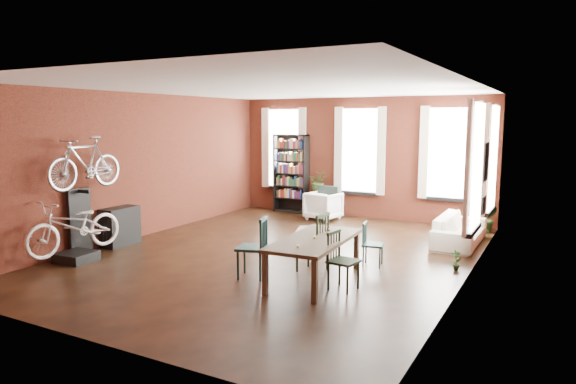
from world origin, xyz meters
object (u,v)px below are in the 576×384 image
Objects in this scene: cream_sofa at (460,225)px; bike_trainer at (76,257)px; dining_table at (315,260)px; dining_chair_a at (252,247)px; dining_chair_c at (344,261)px; dining_chair_d at (373,244)px; white_armchair at (323,204)px; console_table at (120,226)px; bookshelf at (291,173)px; bicycle_floor at (74,202)px; plant_stand at (319,203)px; dining_chair_b at (312,242)px.

cream_sofa is 3.42× the size of bike_trainer.
dining_chair_a reaches higher than dining_table.
cream_sofa is at bearing 130.87° from dining_chair_a.
dining_chair_a is at bearing 147.31° from cream_sofa.
dining_chair_c is 1.46m from dining_chair_d.
white_armchair is 1.01× the size of console_table.
dining_chair_a is at bearing 12.36° from bike_trainer.
dining_table is 6.44m from bookshelf.
white_armchair is 0.42× the size of bicycle_floor.
dining_table is 1.06m from dining_chair_a.
white_armchair is (-2.62, 5.00, -0.05)m from dining_chair_c.
bookshelf is 1.06× the size of cream_sofa.
dining_chair_d is 5.47m from bike_trainer.
dining_table is 5.98m from plant_stand.
plant_stand is 0.33× the size of bicycle_floor.
dining_chair_a is 5.95m from plant_stand.
dining_chair_c reaches higher than bike_trainer.
bookshelf is at bearing 180.00° from plant_stand.
dining_chair_b is 4.35m from console_table.
plant_stand is (-0.40, 0.62, -0.09)m from white_armchair.
white_armchair is 5.26m from console_table.
bicycle_floor is (0.02, -0.00, 1.04)m from bike_trainer.
bicycle_floor reaches higher than dining_chair_d.
bicycle_floor reaches higher than console_table.
dining_chair_b is at bearing 150.03° from cream_sofa.
bookshelf is 6.67m from bike_trainer.
dining_chair_c is at bearing 56.83° from dining_chair_b.
cream_sofa is (1.61, 3.75, 0.05)m from dining_table.
bookshelf is 2.73× the size of white_armchair.
bookshelf reaches higher than dining_chair_b.
dining_chair_b is at bearing 121.32° from dining_chair_a.
dining_chair_c is at bearing 10.12° from bike_trainer.
dining_chair_c is at bearing 165.21° from cream_sofa.
dining_chair_c is 1.12× the size of white_armchair.
dining_chair_d is at bearing 119.69° from dining_chair_a.
bicycle_floor reaches higher than bike_trainer.
bookshelf reaches higher than plant_stand.
dining_table is at bearing 34.03° from dining_chair_b.
dining_chair_b is 1.07m from dining_chair_c.
dining_table is 0.58m from dining_chair_b.
dining_chair_c is (1.57, 0.14, -0.06)m from dining_chair_a.
console_table reaches higher than bike_trainer.
cream_sofa is at bearing -22.74° from plant_stand.
cream_sofa is (2.61, 4.06, -0.10)m from dining_chair_a.
console_table reaches higher than plant_stand.
dining_table is 3.30× the size of plant_stand.
white_armchair reaches higher than console_table.
dining_chair_c is at bearing -4.64° from console_table.
dining_chair_d is 1.29× the size of bike_trainer.
white_armchair reaches higher than dining_table.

